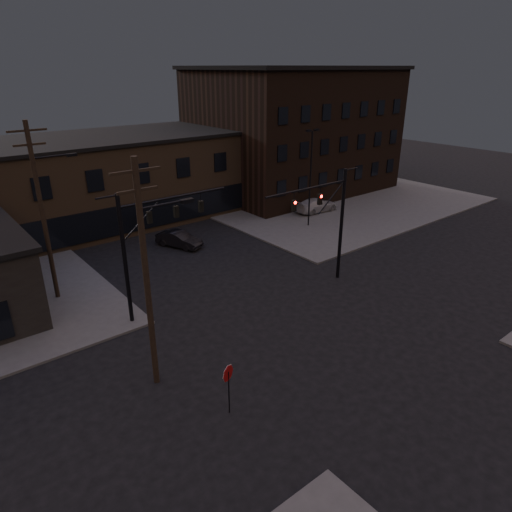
{
  "coord_description": "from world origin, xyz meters",
  "views": [
    {
      "loc": [
        -17.24,
        -15.28,
        14.29
      ],
      "look_at": [
        -0.9,
        4.87,
        3.5
      ],
      "focal_mm": 32.0,
      "sensor_mm": 36.0,
      "label": 1
    }
  ],
  "objects_px": {
    "parked_car_lot_a": "(291,192)",
    "parked_car_lot_b": "(316,205)",
    "traffic_signal_near": "(331,216)",
    "stop_sign": "(228,378)",
    "car_crossing": "(179,239)",
    "traffic_signal_far": "(144,240)"
  },
  "relations": [
    {
      "from": "traffic_signal_far",
      "to": "stop_sign",
      "type": "xyz_separation_m",
      "value": [
        -1.28,
        -9.99,
        -3.17
      ]
    },
    {
      "from": "stop_sign",
      "to": "parked_car_lot_a",
      "type": "bearing_deg",
      "value": 42.54
    },
    {
      "from": "parked_car_lot_b",
      "to": "car_crossing",
      "type": "relative_size",
      "value": 1.18
    },
    {
      "from": "traffic_signal_near",
      "to": "traffic_signal_far",
      "type": "xyz_separation_m",
      "value": [
        -12.07,
        3.5,
        0.08
      ]
    },
    {
      "from": "stop_sign",
      "to": "parked_car_lot_b",
      "type": "bearing_deg",
      "value": 36.91
    },
    {
      "from": "traffic_signal_near",
      "to": "parked_car_lot_a",
      "type": "distance_m",
      "value": 22.32
    },
    {
      "from": "traffic_signal_near",
      "to": "car_crossing",
      "type": "bearing_deg",
      "value": 110.49
    },
    {
      "from": "traffic_signal_near",
      "to": "parked_car_lot_b",
      "type": "xyz_separation_m",
      "value": [
        11.47,
        12.16,
        -4.08
      ]
    },
    {
      "from": "parked_car_lot_b",
      "to": "car_crossing",
      "type": "distance_m",
      "value": 16.22
    },
    {
      "from": "traffic_signal_near",
      "to": "car_crossing",
      "type": "distance_m",
      "value": 14.2
    },
    {
      "from": "stop_sign",
      "to": "parked_car_lot_b",
      "type": "xyz_separation_m",
      "value": [
        24.83,
        18.65,
        -0.99
      ]
    },
    {
      "from": "parked_car_lot_a",
      "to": "parked_car_lot_b",
      "type": "relative_size",
      "value": 0.91
    },
    {
      "from": "parked_car_lot_a",
      "to": "car_crossing",
      "type": "distance_m",
      "value": 18.43
    },
    {
      "from": "traffic_signal_far",
      "to": "car_crossing",
      "type": "bearing_deg",
      "value": 51.41
    },
    {
      "from": "parked_car_lot_b",
      "to": "traffic_signal_near",
      "type": "bearing_deg",
      "value": 139.48
    },
    {
      "from": "traffic_signal_far",
      "to": "stop_sign",
      "type": "distance_m",
      "value": 10.55
    },
    {
      "from": "traffic_signal_far",
      "to": "parked_car_lot_a",
      "type": "distance_m",
      "value": 29.1
    },
    {
      "from": "stop_sign",
      "to": "car_crossing",
      "type": "relative_size",
      "value": 0.61
    },
    {
      "from": "traffic_signal_near",
      "to": "traffic_signal_far",
      "type": "distance_m",
      "value": 12.57
    },
    {
      "from": "traffic_signal_near",
      "to": "parked_car_lot_a",
      "type": "relative_size",
      "value": 1.81
    },
    {
      "from": "traffic_signal_near",
      "to": "stop_sign",
      "type": "relative_size",
      "value": 3.23
    },
    {
      "from": "traffic_signal_far",
      "to": "parked_car_lot_b",
      "type": "xyz_separation_m",
      "value": [
        23.54,
        8.66,
        -4.16
      ]
    }
  ]
}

